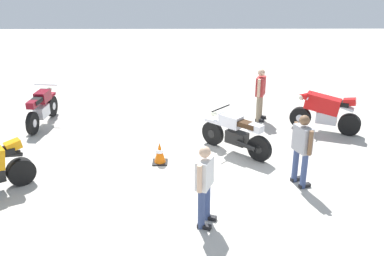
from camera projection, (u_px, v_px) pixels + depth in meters
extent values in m
plane|color=#B7B2A8|center=(186.00, 170.00, 10.18)|extent=(40.00, 40.00, 0.00)
cylinder|color=black|center=(213.00, 133.00, 11.39)|extent=(0.55, 0.52, 0.64)
cylinder|color=black|center=(259.00, 149.00, 10.50)|extent=(0.55, 0.52, 0.64)
cylinder|color=black|center=(213.00, 133.00, 11.39)|extent=(0.26, 0.25, 0.22)
cylinder|color=black|center=(259.00, 149.00, 10.50)|extent=(0.26, 0.25, 0.22)
cube|color=black|center=(237.00, 137.00, 10.88)|extent=(0.60, 0.58, 0.32)
cube|color=silver|center=(231.00, 121.00, 10.85)|extent=(0.63, 0.61, 0.30)
cube|color=silver|center=(213.00, 121.00, 11.26)|extent=(0.43, 0.41, 0.08)
cube|color=#382314|center=(246.00, 124.00, 10.56)|extent=(0.62, 0.60, 0.12)
cube|color=silver|center=(256.00, 128.00, 10.39)|extent=(0.38, 0.38, 0.18)
cylinder|color=black|center=(246.00, 146.00, 10.53)|extent=(0.49, 0.45, 0.16)
cylinder|color=black|center=(221.00, 108.00, 10.96)|extent=(0.50, 0.54, 0.04)
sphere|color=silver|center=(214.00, 114.00, 11.17)|extent=(0.16, 0.16, 0.16)
cylinder|color=black|center=(52.00, 106.00, 13.39)|extent=(0.17, 0.65, 0.64)
cylinder|color=black|center=(33.00, 123.00, 12.05)|extent=(0.17, 0.65, 0.64)
cylinder|color=silver|center=(52.00, 106.00, 13.39)|extent=(0.16, 0.23, 0.22)
cylinder|color=silver|center=(33.00, 123.00, 12.05)|extent=(0.16, 0.23, 0.22)
cube|color=silver|center=(42.00, 112.00, 12.64)|extent=(0.33, 0.58, 0.32)
cube|color=maroon|center=(43.00, 96.00, 12.68)|extent=(0.37, 0.58, 0.30)
cube|color=maroon|center=(51.00, 95.00, 13.26)|extent=(0.20, 0.45, 0.08)
cube|color=black|center=(36.00, 101.00, 12.25)|extent=(0.31, 0.62, 0.12)
cube|color=maroon|center=(32.00, 105.00, 11.98)|extent=(0.25, 0.34, 0.18)
cylinder|color=silver|center=(31.00, 118.00, 12.30)|extent=(0.15, 0.56, 0.16)
cylinder|color=silver|center=(46.00, 85.00, 12.89)|extent=(0.70, 0.09, 0.04)
sphere|color=silver|center=(50.00, 89.00, 13.16)|extent=(0.16, 0.16, 0.16)
cylinder|color=black|center=(300.00, 117.00, 12.54)|extent=(0.61, 0.40, 0.60)
cylinder|color=black|center=(349.00, 125.00, 12.02)|extent=(0.64, 0.46, 0.60)
cylinder|color=silver|center=(300.00, 117.00, 12.54)|extent=(0.27, 0.25, 0.21)
cylinder|color=silver|center=(349.00, 125.00, 12.02)|extent=(0.27, 0.25, 0.21)
cube|color=silver|center=(327.00, 118.00, 12.22)|extent=(0.63, 0.49, 0.32)
cube|color=red|center=(323.00, 104.00, 12.13)|extent=(1.05, 0.75, 0.57)
cone|color=red|center=(304.00, 96.00, 12.28)|extent=(0.47, 0.46, 0.39)
cube|color=black|center=(338.00, 103.00, 11.95)|extent=(0.65, 0.49, 0.12)
cube|color=red|center=(350.00, 102.00, 11.80)|extent=(0.41, 0.35, 0.23)
cylinder|color=silver|center=(347.00, 107.00, 11.96)|extent=(0.40, 0.25, 0.17)
cylinder|color=silver|center=(347.00, 109.00, 11.82)|extent=(0.40, 0.25, 0.17)
cylinder|color=silver|center=(309.00, 96.00, 12.21)|extent=(0.33, 0.65, 0.04)
sphere|color=silver|center=(301.00, 97.00, 12.33)|extent=(0.16, 0.16, 0.16)
cylinder|color=black|center=(21.00, 172.00, 9.44)|extent=(0.62, 0.54, 0.60)
cylinder|color=black|center=(21.00, 172.00, 9.44)|extent=(0.28, 0.27, 0.21)
cube|color=orange|center=(13.00, 145.00, 9.16)|extent=(0.41, 0.38, 0.23)
cylinder|color=black|center=(11.00, 152.00, 9.26)|extent=(0.37, 0.31, 0.17)
cylinder|color=black|center=(13.00, 155.00, 9.14)|extent=(0.37, 0.31, 0.17)
cylinder|color=gray|center=(258.00, 109.00, 12.93)|extent=(0.17, 0.17, 0.78)
cube|color=black|center=(260.00, 120.00, 13.04)|extent=(0.28, 0.18, 0.08)
cylinder|color=gray|center=(260.00, 106.00, 13.20)|extent=(0.17, 0.17, 0.78)
cube|color=black|center=(262.00, 117.00, 13.31)|extent=(0.28, 0.18, 0.08)
cube|color=#B23333|center=(261.00, 86.00, 12.81)|extent=(0.36, 0.49, 0.55)
cylinder|color=#D8AD8C|center=(259.00, 88.00, 12.58)|extent=(0.12, 0.12, 0.52)
cylinder|color=#D8AD8C|center=(262.00, 83.00, 13.04)|extent=(0.12, 0.12, 0.52)
sphere|color=#D8AD8C|center=(261.00, 73.00, 12.66)|extent=(0.21, 0.21, 0.21)
cylinder|color=#384772|center=(304.00, 171.00, 9.25)|extent=(0.17, 0.17, 0.80)
cube|color=black|center=(305.00, 186.00, 9.40)|extent=(0.28, 0.19, 0.08)
cylinder|color=#384772|center=(295.00, 165.00, 9.52)|extent=(0.17, 0.17, 0.80)
cube|color=black|center=(296.00, 179.00, 9.68)|extent=(0.28, 0.19, 0.08)
cube|color=#99999E|center=(303.00, 139.00, 9.13)|extent=(0.37, 0.50, 0.57)
cylinder|color=brown|center=(310.00, 143.00, 8.89)|extent=(0.12, 0.12, 0.53)
cylinder|color=brown|center=(295.00, 134.00, 9.36)|extent=(0.12, 0.12, 0.53)
sphere|color=brown|center=(305.00, 120.00, 8.97)|extent=(0.22, 0.22, 0.22)
cylinder|color=#384772|center=(201.00, 209.00, 7.89)|extent=(0.17, 0.17, 0.78)
cube|color=black|center=(204.00, 226.00, 8.01)|extent=(0.28, 0.19, 0.08)
cylinder|color=#384772|center=(207.00, 201.00, 8.16)|extent=(0.17, 0.17, 0.78)
cube|color=black|center=(210.00, 217.00, 8.27)|extent=(0.28, 0.19, 0.08)
cube|color=silver|center=(205.00, 173.00, 7.78)|extent=(0.36, 0.49, 0.55)
cylinder|color=#D8AD8C|center=(199.00, 179.00, 7.54)|extent=(0.12, 0.12, 0.52)
cylinder|color=#D8AD8C|center=(209.00, 166.00, 8.00)|extent=(0.12, 0.12, 0.52)
sphere|color=#D8AD8C|center=(205.00, 152.00, 7.62)|extent=(0.21, 0.21, 0.21)
cube|color=black|center=(160.00, 162.00, 10.50)|extent=(0.36, 0.36, 0.03)
cone|color=orange|center=(160.00, 152.00, 10.40)|extent=(0.28, 0.28, 0.50)
cylinder|color=white|center=(160.00, 151.00, 10.39)|extent=(0.19, 0.19, 0.08)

